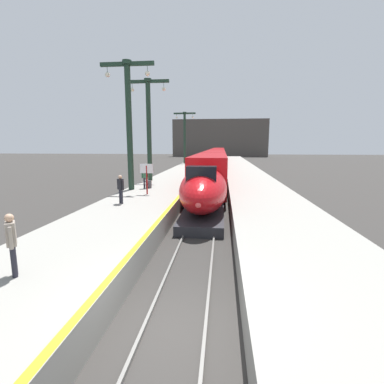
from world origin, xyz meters
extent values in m
plane|color=#33302D|center=(0.00, 0.00, 0.00)|extent=(260.00, 260.00, 0.00)
cube|color=gray|center=(-4.05, 24.75, 0.53)|extent=(4.80, 110.00, 1.05)
cube|color=gray|center=(4.05, 24.75, 0.53)|extent=(4.80, 110.00, 1.05)
cube|color=yellow|center=(-1.77, 24.75, 1.05)|extent=(0.20, 107.80, 0.01)
cube|color=slate|center=(-0.75, 27.50, 0.06)|extent=(0.08, 110.00, 0.12)
cube|color=slate|center=(0.75, 27.50, 0.06)|extent=(0.08, 110.00, 0.12)
ellipsoid|color=#B20F14|center=(0.00, 10.54, 1.83)|extent=(2.78, 7.80, 2.56)
cube|color=#28282D|center=(0.00, 10.15, 0.28)|extent=(2.46, 6.63, 0.55)
cube|color=black|center=(0.00, 8.79, 2.90)|extent=(1.59, 1.00, 0.90)
sphere|color=#F24C4C|center=(0.00, 6.72, 1.68)|extent=(0.28, 0.28, 0.28)
cube|color=#B20F14|center=(0.00, 19.88, 2.08)|extent=(2.90, 14.00, 3.05)
cube|color=black|center=(-1.42, 19.88, 2.62)|extent=(0.04, 11.90, 0.80)
cube|color=black|center=(1.42, 19.88, 2.62)|extent=(0.04, 11.90, 0.80)
cube|color=silver|center=(0.00, 19.88, 0.80)|extent=(2.92, 13.30, 0.24)
cube|color=black|center=(0.00, 15.40, 0.28)|extent=(2.03, 2.20, 0.56)
cube|color=black|center=(0.00, 24.36, 0.28)|extent=(2.03, 2.20, 0.56)
cube|color=#B20F14|center=(0.00, 36.48, 2.08)|extent=(2.90, 18.00, 3.05)
cube|color=black|center=(-1.42, 36.48, 2.62)|extent=(0.04, 15.84, 0.80)
cube|color=black|center=(1.42, 36.48, 2.62)|extent=(0.04, 15.84, 0.80)
cube|color=black|center=(0.00, 30.36, 0.28)|extent=(2.03, 2.20, 0.56)
cube|color=black|center=(0.00, 42.60, 0.28)|extent=(2.03, 2.20, 0.56)
cube|color=#B20F14|center=(0.00, 55.08, 2.08)|extent=(2.90, 18.00, 3.05)
cube|color=black|center=(-1.42, 55.08, 2.62)|extent=(0.04, 15.84, 0.80)
cube|color=black|center=(1.42, 55.08, 2.62)|extent=(0.04, 15.84, 0.80)
cube|color=black|center=(0.00, 48.96, 0.28)|extent=(2.03, 2.20, 0.56)
cube|color=black|center=(0.00, 61.20, 0.28)|extent=(2.03, 2.20, 0.56)
cube|color=#B20F14|center=(0.00, 73.68, 2.08)|extent=(2.90, 18.00, 3.05)
cube|color=black|center=(-1.42, 73.68, 2.62)|extent=(0.04, 15.84, 0.80)
cube|color=black|center=(1.42, 73.68, 2.62)|extent=(0.04, 15.84, 0.80)
cube|color=black|center=(0.00, 67.56, 0.28)|extent=(2.03, 2.20, 0.56)
cube|color=black|center=(0.00, 79.80, 0.28)|extent=(2.03, 2.20, 0.56)
cylinder|color=#1E3828|center=(-5.90, 14.75, 5.77)|extent=(0.44, 0.44, 9.44)
cylinder|color=#1E3828|center=(-5.90, 14.75, 10.34)|extent=(0.68, 0.68, 0.30)
cube|color=#1E3828|center=(-5.90, 14.75, 10.24)|extent=(4.00, 0.24, 0.28)
cylinder|color=#1E3828|center=(-7.40, 14.75, 9.89)|extent=(0.03, 0.03, 0.60)
sphere|color=#EFEACC|center=(-7.40, 14.75, 9.54)|extent=(0.36, 0.36, 0.36)
cylinder|color=#1E3828|center=(-4.40, 14.75, 9.89)|extent=(0.03, 0.03, 0.60)
sphere|color=#EFEACC|center=(-4.40, 14.75, 9.54)|extent=(0.36, 0.36, 0.36)
cylinder|color=#1E3828|center=(-5.90, 20.46, 5.78)|extent=(0.44, 0.44, 9.45)
cylinder|color=#1E3828|center=(-5.90, 20.46, 10.35)|extent=(0.68, 0.68, 0.30)
cube|color=#1E3828|center=(-5.90, 20.46, 10.25)|extent=(4.00, 0.24, 0.28)
cylinder|color=#1E3828|center=(-7.40, 20.46, 9.90)|extent=(0.03, 0.03, 0.60)
sphere|color=#EFEACC|center=(-7.40, 20.46, 9.55)|extent=(0.36, 0.36, 0.36)
cylinder|color=#1E3828|center=(-4.40, 20.46, 9.90)|extent=(0.03, 0.03, 0.60)
sphere|color=#EFEACC|center=(-4.40, 20.46, 9.55)|extent=(0.36, 0.36, 0.36)
cylinder|color=#1E3828|center=(-5.90, 45.95, 5.71)|extent=(0.44, 0.44, 9.32)
cylinder|color=#1E3828|center=(-5.90, 45.95, 10.22)|extent=(0.68, 0.68, 0.30)
cube|color=#1E3828|center=(-5.90, 45.95, 10.12)|extent=(4.00, 0.24, 0.28)
cylinder|color=#1E3828|center=(-7.40, 45.95, 9.77)|extent=(0.03, 0.03, 0.60)
sphere|color=#EFEACC|center=(-7.40, 45.95, 9.42)|extent=(0.36, 0.36, 0.36)
cylinder|color=#1E3828|center=(-4.40, 45.95, 9.77)|extent=(0.03, 0.03, 0.60)
sphere|color=#EFEACC|center=(-4.40, 45.95, 9.42)|extent=(0.36, 0.36, 0.36)
cylinder|color=#23232D|center=(-4.87, 15.37, 1.48)|extent=(0.13, 0.13, 0.85)
cylinder|color=#23232D|center=(-5.04, 15.34, 1.48)|extent=(0.13, 0.13, 0.85)
cube|color=#336647|center=(-4.95, 15.35, 2.21)|extent=(0.41, 0.28, 0.62)
cylinder|color=#336647|center=(-4.72, 15.39, 2.16)|extent=(0.09, 0.09, 0.58)
cylinder|color=#336647|center=(-5.19, 15.31, 2.16)|extent=(0.09, 0.09, 0.58)
sphere|color=tan|center=(-4.95, 15.35, 2.63)|extent=(0.22, 0.22, 0.22)
cylinder|color=#23232D|center=(-4.35, 0.39, 1.48)|extent=(0.13, 0.13, 0.85)
cylinder|color=#23232D|center=(-4.25, 0.26, 1.48)|extent=(0.13, 0.13, 0.85)
cube|color=gray|center=(-4.30, 0.32, 2.21)|extent=(0.40, 0.44, 0.62)
cylinder|color=gray|center=(-4.45, 0.52, 2.16)|extent=(0.09, 0.09, 0.58)
cylinder|color=gray|center=(-4.16, 0.13, 2.16)|extent=(0.09, 0.09, 0.58)
sphere|color=tan|center=(-4.30, 0.32, 2.63)|extent=(0.22, 0.22, 0.22)
cylinder|color=#23232D|center=(-4.86, 9.57, 1.48)|extent=(0.13, 0.13, 0.85)
cylinder|color=#23232D|center=(-4.73, 9.47, 1.48)|extent=(0.13, 0.13, 0.85)
cube|color=black|center=(-4.80, 9.52, 2.21)|extent=(0.44, 0.41, 0.62)
cylinder|color=black|center=(-4.99, 9.67, 2.16)|extent=(0.09, 0.09, 0.58)
cylinder|color=black|center=(-4.61, 9.37, 2.16)|extent=(0.09, 0.09, 0.58)
sphere|color=tan|center=(-4.80, 9.52, 2.63)|extent=(0.22, 0.22, 0.22)
cube|color=#4C4C51|center=(-4.72, 15.56, 1.35)|extent=(0.40, 0.22, 0.60)
cylinder|color=#262628|center=(-4.82, 15.56, 1.83)|extent=(0.02, 0.02, 0.36)
cylinder|color=#262628|center=(-4.62, 15.56, 1.83)|extent=(0.02, 0.02, 0.36)
cube|color=#262628|center=(-4.72, 15.56, 2.02)|extent=(0.22, 0.03, 0.02)
cylinder|color=maroon|center=(-4.12, 12.80, 2.05)|extent=(0.10, 0.10, 2.00)
cube|color=white|center=(-4.12, 12.80, 2.85)|extent=(0.90, 0.06, 0.64)
cube|color=#4C4742|center=(0.00, 102.00, 7.00)|extent=(36.00, 2.00, 14.00)
camera|label=1|loc=(1.09, -6.04, 4.47)|focal=26.12mm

